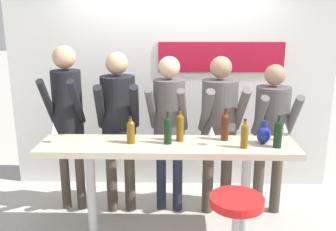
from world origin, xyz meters
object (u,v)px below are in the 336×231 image
wine_bottle_4 (180,126)px  wine_glass_1 (212,132)px  wine_bottle_3 (278,133)px  wine_glass_0 (54,130)px  person_far_left (68,109)px  tasting_table (168,160)px  wine_glass_2 (284,128)px  wine_bottle_2 (244,135)px  decorative_vase (264,134)px  bar_stool (236,225)px  person_center (219,119)px  wine_bottle_5 (131,131)px  person_left (119,116)px  wine_bottle_1 (168,129)px  wine_bottle_0 (225,126)px  person_center_left (169,118)px  person_center_right (272,124)px

wine_bottle_4 → wine_glass_1: wine_bottle_4 is taller
wine_bottle_3 → wine_glass_0: bearing=177.8°
person_far_left → wine_glass_0: bearing=-86.5°
tasting_table → wine_glass_2: wine_glass_2 is taller
wine_bottle_2 → decorative_vase: bearing=31.9°
bar_stool → person_center: (-0.03, 1.13, 0.57)m
bar_stool → wine_bottle_5: (-0.91, 0.60, 0.61)m
person_center → wine_bottle_2: bearing=-84.8°
person_left → wine_bottle_1: size_ratio=5.78×
bar_stool → person_left: (-1.11, 1.12, 0.61)m
person_left → wine_bottle_1: person_left is taller
wine_glass_2 → person_far_left: bearing=168.6°
wine_bottle_3 → wine_glass_2: size_ratio=1.69×
wine_bottle_0 → decorative_vase: wine_bottle_0 is taller
person_left → wine_bottle_2: size_ratio=6.64×
wine_bottle_3 → tasting_table: bearing=175.6°
bar_stool → person_center_left: person_center_left is taller
person_left → wine_bottle_4: (0.65, -0.44, 0.02)m
bar_stool → wine_glass_1: 0.85m
tasting_table → wine_bottle_1: wine_bottle_1 is taller
wine_bottle_4 → wine_bottle_0: bearing=5.1°
person_center_right → wine_bottle_1: person_center_right is taller
wine_bottle_1 → wine_glass_2: (1.11, 0.12, -0.02)m
person_left → person_center_left: size_ratio=1.03×
wine_bottle_1 → wine_glass_0: size_ratio=1.75×
wine_bottle_3 → wine_bottle_4: size_ratio=0.94×
person_center → wine_bottle_2: (0.16, -0.63, 0.03)m
person_center → wine_bottle_1: size_ratio=5.64×
person_center → decorative_vase: (0.36, -0.51, -0.00)m
person_left → person_center: size_ratio=1.02×
person_center_right → wine_glass_1: person_center_right is taller
person_far_left → wine_glass_2: (2.20, -0.44, -0.06)m
person_center_right → wine_bottle_1: bearing=-156.1°
wine_bottle_0 → wine_bottle_5: bearing=-172.7°
tasting_table → wine_bottle_2: wine_bottle_2 is taller
wine_bottle_1 → wine_bottle_4: 0.14m
bar_stool → person_far_left: (-1.66, 1.15, 0.67)m
tasting_table → person_far_left: size_ratio=1.30×
wine_bottle_3 → wine_bottle_5: wine_bottle_3 is taller
wine_glass_0 → wine_glass_1: (1.47, -0.03, 0.00)m
tasting_table → wine_glass_0: 1.10m
wine_glass_1 → wine_glass_2: (0.70, 0.14, 0.00)m
person_center_right → wine_glass_1: (-0.69, -0.56, 0.09)m
person_far_left → wine_bottle_2: (1.78, -0.66, -0.06)m
wine_bottle_0 → wine_bottle_3: bearing=-23.4°
wine_bottle_0 → wine_glass_2: wine_bottle_0 is taller
wine_bottle_4 → wine_glass_2: wine_bottle_4 is taller
person_center_left → wine_bottle_1: size_ratio=5.63×
person_center_left → wine_bottle_0: (0.54, -0.44, 0.04)m
person_left → wine_bottle_5: size_ratio=7.00×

